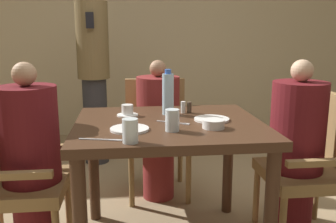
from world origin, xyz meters
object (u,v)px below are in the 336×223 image
chair_left_side (7,175)px  chair_right_side (317,162)px  diner_in_right_chair (296,151)px  bowl_small (213,124)px  plate_main_left (130,129)px  glass_tall_mid (130,131)px  plate_main_right (212,119)px  chair_far_side (157,131)px  standing_host (93,66)px  teacup_with_saucer (127,111)px  glass_tall_near (172,120)px  diner_in_left_chair (31,160)px  water_bottle (168,94)px  diner_in_far_chair (158,129)px

chair_left_side → chair_right_side: 1.80m
diner_in_right_chair → bowl_small: (-0.55, -0.16, 0.22)m
plate_main_left → glass_tall_mid: bearing=-89.8°
diner_in_right_chair → plate_main_right: (-0.52, 0.01, 0.20)m
chair_left_side → plate_main_right: 1.18m
chair_left_side → chair_right_side: same height
plate_main_right → bowl_small: 0.18m
chair_far_side → standing_host: 1.01m
standing_host → teacup_with_saucer: 1.42m
glass_tall_near → glass_tall_mid: size_ratio=1.00×
chair_far_side → plate_main_left: (-0.22, -0.98, 0.28)m
diner_in_left_chair → bowl_small: (0.98, -0.16, 0.22)m
plate_main_left → water_bottle: water_bottle is taller
bowl_small → glass_tall_mid: size_ratio=1.04×
chair_right_side → water_bottle: size_ratio=3.23×
diner_in_left_chair → glass_tall_mid: size_ratio=9.87×
diner_in_left_chair → chair_left_side: bearing=180.0°
plate_main_left → bowl_small: 0.44m
glass_tall_near → chair_left_side: bearing=167.7°
chair_far_side → plate_main_right: size_ratio=4.44×
standing_host → glass_tall_near: standing_host is taller
chair_far_side → glass_tall_near: bearing=-90.3°
diner_in_left_chair → chair_far_side: size_ratio=1.25×
diner_in_left_chair → plate_main_right: size_ratio=5.54×
chair_left_side → chair_right_side: (1.80, 0.00, 0.00)m
chair_left_side → diner_in_far_chair: 1.14m
diner_in_far_chair → standing_host: size_ratio=0.60×
chair_left_side → bowl_small: chair_left_side is taller
diner_in_far_chair → bowl_small: bearing=-75.8°
chair_left_side → diner_in_right_chair: (1.67, 0.00, 0.08)m
chair_right_side → standing_host: standing_host is taller
diner_in_left_chair → standing_host: 1.62m
chair_far_side → plate_main_left: chair_far_side is taller
chair_right_side → chair_far_side: bearing=137.4°
plate_main_right → water_bottle: size_ratio=0.73×
standing_host → diner_in_far_chair: bearing=-58.5°
diner_in_left_chair → glass_tall_near: 0.83m
chair_far_side → teacup_with_saucer: chair_far_side is taller
chair_left_side → plate_main_right: bearing=0.5°
chair_left_side → bowl_small: size_ratio=7.62×
teacup_with_saucer → glass_tall_near: size_ratio=1.13×
diner_in_right_chair → glass_tall_mid: bearing=-159.1°
chair_far_side → diner_in_right_chair: size_ratio=0.80×
diner_in_far_chair → plate_main_right: diner_in_far_chair is taller
chair_far_side → diner_in_far_chair: (-0.00, -0.14, 0.05)m
diner_in_left_chair → teacup_with_saucer: size_ratio=8.73×
chair_left_side → chair_far_side: (0.90, 0.83, 0.00)m
chair_right_side → glass_tall_mid: chair_right_side is taller
teacup_with_saucer → water_bottle: size_ratio=0.46×
diner_in_left_chair → diner_in_right_chair: same height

